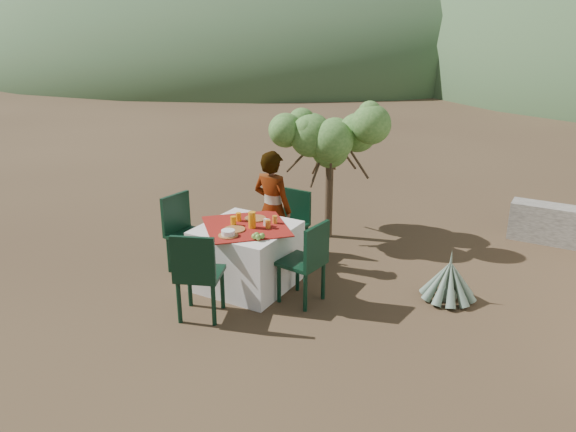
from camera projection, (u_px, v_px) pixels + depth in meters
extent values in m
plane|color=#39291A|center=(254.00, 292.00, 6.62)|extent=(160.00, 160.00, 0.00)
cube|color=white|center=(247.00, 256.00, 6.68)|extent=(1.02, 1.02, 0.75)
cube|color=maroon|center=(246.00, 226.00, 6.55)|extent=(1.30, 1.30, 0.01)
cylinder|color=black|center=(272.00, 243.00, 7.48)|extent=(0.04, 0.04, 0.44)
cylinder|color=black|center=(294.00, 248.00, 7.31)|extent=(0.04, 0.04, 0.44)
cylinder|color=black|center=(286.00, 235.00, 7.75)|extent=(0.04, 0.04, 0.44)
cylinder|color=black|center=(307.00, 240.00, 7.58)|extent=(0.04, 0.04, 0.44)
cube|color=black|center=(290.00, 226.00, 7.46)|extent=(0.44, 0.44, 0.04)
cube|color=black|center=(297.00, 205.00, 7.53)|extent=(0.41, 0.06, 0.43)
cylinder|color=black|center=(222.00, 288.00, 6.19)|extent=(0.05, 0.05, 0.49)
cylinder|color=black|center=(190.00, 286.00, 6.23)|extent=(0.05, 0.05, 0.49)
cylinder|color=black|center=(214.00, 304.00, 5.84)|extent=(0.05, 0.05, 0.49)
cylinder|color=black|center=(179.00, 302.00, 5.89)|extent=(0.05, 0.05, 0.49)
cube|color=black|center=(200.00, 274.00, 5.95)|extent=(0.60, 0.60, 0.04)
cube|color=black|center=(193.00, 259.00, 5.67)|extent=(0.44, 0.21, 0.48)
cylinder|color=black|center=(190.00, 261.00, 6.87)|extent=(0.05, 0.05, 0.49)
cylinder|color=black|center=(210.00, 252.00, 7.15)|extent=(0.05, 0.05, 0.49)
cylinder|color=black|center=(169.00, 254.00, 7.07)|extent=(0.05, 0.05, 0.49)
cylinder|color=black|center=(190.00, 245.00, 7.35)|extent=(0.05, 0.05, 0.49)
cube|color=black|center=(189.00, 235.00, 7.02)|extent=(0.50, 0.50, 0.04)
cube|color=black|center=(176.00, 212.00, 7.05)|extent=(0.09, 0.46, 0.47)
cylinder|color=black|center=(297.00, 272.00, 6.59)|extent=(0.05, 0.05, 0.48)
cylinder|color=black|center=(279.00, 283.00, 6.32)|extent=(0.05, 0.05, 0.48)
cylinder|color=black|center=(323.00, 280.00, 6.39)|extent=(0.05, 0.05, 0.48)
cylinder|color=black|center=(305.00, 292.00, 6.12)|extent=(0.05, 0.05, 0.48)
cube|color=black|center=(301.00, 262.00, 6.28)|extent=(0.49, 0.49, 0.04)
cube|color=black|center=(317.00, 245.00, 6.08)|extent=(0.09, 0.45, 0.47)
imported|color=#8C6651|center=(272.00, 209.00, 7.14)|extent=(0.59, 0.42, 1.51)
cylinder|color=#493524|center=(329.00, 194.00, 8.08)|extent=(0.11, 0.11, 1.31)
sphere|color=#356525|center=(330.00, 149.00, 7.86)|extent=(0.56, 0.56, 0.56)
sphere|color=#356525|center=(365.00, 143.00, 7.57)|extent=(0.52, 0.52, 0.52)
sphere|color=#356525|center=(304.00, 138.00, 8.12)|extent=(0.49, 0.49, 0.49)
sphere|color=#356525|center=(351.00, 130.00, 8.18)|extent=(0.51, 0.51, 0.51)
sphere|color=#356525|center=(318.00, 153.00, 7.44)|extent=(0.45, 0.45, 0.45)
sphere|color=slate|center=(447.00, 296.00, 6.45)|extent=(0.21, 0.21, 0.21)
cone|color=slate|center=(450.00, 274.00, 6.36)|extent=(0.12, 0.12, 0.61)
cone|color=slate|center=(461.00, 282.00, 6.33)|extent=(0.37, 0.14, 0.51)
cone|color=slate|center=(460.00, 279.00, 6.41)|extent=(0.32, 0.29, 0.53)
cone|color=slate|center=(455.00, 276.00, 6.47)|extent=(0.18, 0.37, 0.52)
cone|color=slate|center=(447.00, 275.00, 6.51)|extent=(0.22, 0.35, 0.53)
cone|color=slate|center=(440.00, 275.00, 6.49)|extent=(0.35, 0.26, 0.53)
cone|color=slate|center=(437.00, 278.00, 6.43)|extent=(0.37, 0.14, 0.51)
cone|color=slate|center=(438.00, 281.00, 6.35)|extent=(0.32, 0.29, 0.53)
cone|color=slate|center=(443.00, 284.00, 6.28)|extent=(0.18, 0.37, 0.52)
cone|color=slate|center=(451.00, 285.00, 6.25)|extent=(0.22, 0.35, 0.53)
cone|color=slate|center=(458.00, 285.00, 6.27)|extent=(0.35, 0.26, 0.53)
ellipsoid|color=#34512D|center=(270.00, 62.00, 39.54)|extent=(40.00, 40.00, 16.00)
ellipsoid|color=slate|center=(526.00, 51.00, 51.08)|extent=(60.00, 60.00, 24.00)
cylinder|color=brown|center=(255.00, 218.00, 6.77)|extent=(0.26, 0.26, 0.01)
cylinder|color=brown|center=(235.00, 229.00, 6.42)|extent=(0.25, 0.25, 0.01)
cylinder|color=orange|center=(239.00, 217.00, 6.69)|extent=(0.06, 0.06, 0.10)
cylinder|color=orange|center=(233.00, 221.00, 6.55)|extent=(0.07, 0.07, 0.11)
cylinder|color=orange|center=(252.00, 220.00, 6.46)|extent=(0.09, 0.09, 0.19)
cylinder|color=brown|center=(228.00, 235.00, 6.25)|extent=(0.23, 0.23, 0.01)
cylinder|color=white|center=(228.00, 233.00, 6.24)|extent=(0.15, 0.15, 0.06)
cylinder|color=orange|center=(268.00, 224.00, 6.47)|extent=(0.06, 0.06, 0.10)
cylinder|color=orange|center=(275.00, 219.00, 6.62)|extent=(0.06, 0.06, 0.09)
cube|color=white|center=(267.00, 222.00, 6.53)|extent=(0.07, 0.04, 0.09)
sphere|color=olive|center=(257.00, 235.00, 6.19)|extent=(0.07, 0.07, 0.07)
sphere|color=olive|center=(262.00, 236.00, 6.17)|extent=(0.07, 0.07, 0.07)
sphere|color=olive|center=(258.00, 237.00, 6.13)|extent=(0.07, 0.07, 0.07)
sphere|color=olive|center=(254.00, 236.00, 6.15)|extent=(0.07, 0.07, 0.07)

